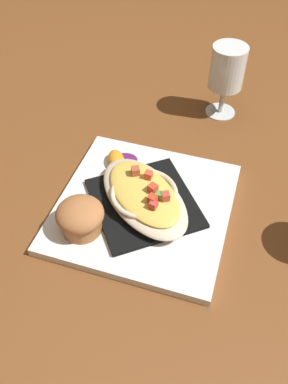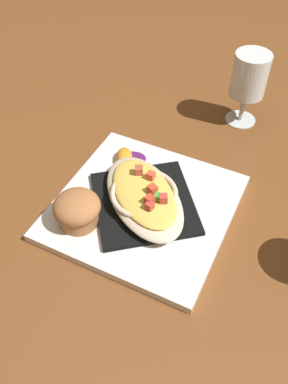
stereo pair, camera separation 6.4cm
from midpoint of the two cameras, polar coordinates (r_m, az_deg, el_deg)
name	(u,v)px [view 1 (the left image)]	position (r m, az deg, el deg)	size (l,w,h in m)	color
ground_plane	(144,210)	(0.68, -2.72, -2.74)	(2.60, 2.60, 0.00)	brown
square_plate	(144,207)	(0.67, -2.74, -2.32)	(0.28, 0.28, 0.02)	white
folded_napkin	(144,203)	(0.66, -2.77, -1.69)	(0.16, 0.16, 0.01)	black
gratin_dish	(144,195)	(0.65, -2.82, -0.56)	(0.21, 0.22, 0.04)	beige
muffin	(80,217)	(0.62, -11.92, -3.65)	(0.07, 0.07, 0.06)	#AA6D3D
orange_garnish	(118,160)	(0.73, -6.18, 4.46)	(0.06, 0.06, 0.02)	#561B5E
stemmed_glass	(227,71)	(0.83, 9.41, 16.38)	(0.07, 0.07, 0.15)	white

